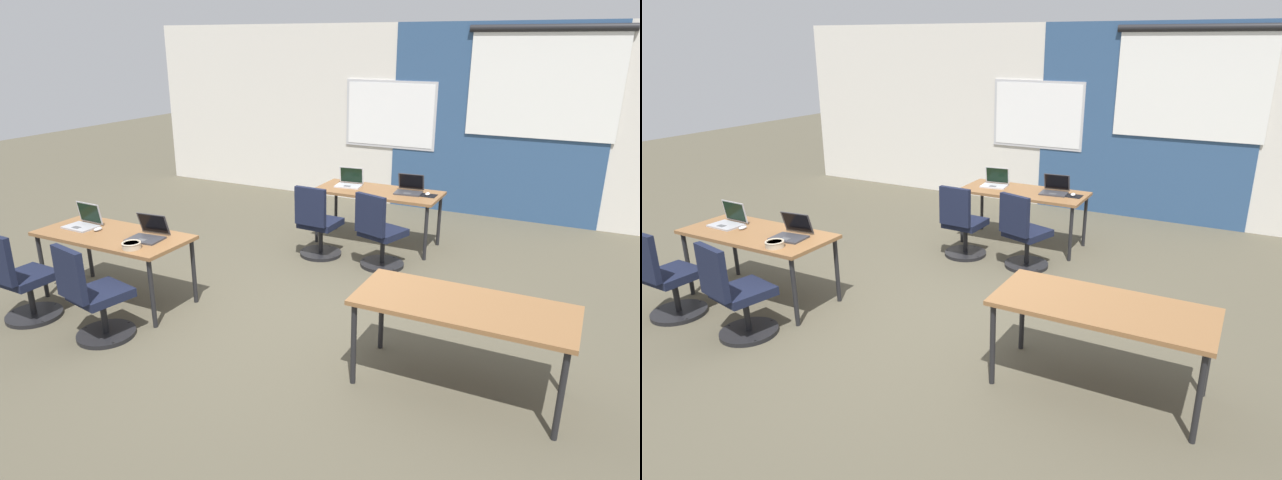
# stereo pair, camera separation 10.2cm
# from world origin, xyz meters

# --- Properties ---
(ground_plane) EXTENTS (24.00, 24.00, 0.00)m
(ground_plane) POSITION_xyz_m (0.00, 0.00, 0.00)
(ground_plane) COLOR #4C4738
(back_wall_assembly) EXTENTS (10.00, 0.27, 2.80)m
(back_wall_assembly) POSITION_xyz_m (0.03, 4.20, 1.41)
(back_wall_assembly) COLOR silver
(back_wall_assembly) RESTS_ON ground
(desk_near_left) EXTENTS (1.60, 0.70, 0.72)m
(desk_near_left) POSITION_xyz_m (-1.75, -0.60, 0.66)
(desk_near_left) COLOR brown
(desk_near_left) RESTS_ON ground
(desk_near_right) EXTENTS (1.60, 0.70, 0.72)m
(desk_near_right) POSITION_xyz_m (1.75, -0.60, 0.66)
(desk_near_right) COLOR brown
(desk_near_right) RESTS_ON ground
(desk_far_center) EXTENTS (1.60, 0.70, 0.72)m
(desk_far_center) POSITION_xyz_m (0.00, 2.20, 0.66)
(desk_far_center) COLOR brown
(desk_far_center) RESTS_ON ground
(laptop_near_left_inner) EXTENTS (0.36, 0.33, 0.23)m
(laptop_near_left_inner) POSITION_xyz_m (-1.33, -0.54, 0.77)
(laptop_near_left_inner) COLOR #333338
(laptop_near_left_inner) RESTS_ON desk_near_left
(chair_near_left_inner) EXTENTS (0.52, 0.57, 0.92)m
(chair_near_left_inner) POSITION_xyz_m (-1.31, -1.30, 0.38)
(chair_near_left_inner) COLOR black
(chair_near_left_inner) RESTS_ON ground
(laptop_near_left_end) EXTENTS (0.34, 0.28, 0.24)m
(laptop_near_left_end) POSITION_xyz_m (-2.19, -0.56, 0.77)
(laptop_near_left_end) COLOR #9E9EA3
(laptop_near_left_end) RESTS_ON desk_near_left
(mouse_near_left_end) EXTENTS (0.06, 0.10, 0.03)m
(mouse_near_left_end) POSITION_xyz_m (-1.96, -0.59, 0.74)
(mouse_near_left_end) COLOR #B2B2B7
(mouse_near_left_end) RESTS_ON desk_near_left
(chair_near_left_end) EXTENTS (0.52, 0.55, 0.92)m
(chair_near_left_end) POSITION_xyz_m (-2.21, -1.35, 0.38)
(chair_near_left_end) COLOR black
(chair_near_left_end) RESTS_ON ground
(laptop_far_right) EXTENTS (0.35, 0.33, 0.23)m
(laptop_far_right) POSITION_xyz_m (0.39, 2.27, 0.77)
(laptop_far_right) COLOR #333338
(laptop_far_right) RESTS_ON desk_far_center
(mousepad_far_right) EXTENTS (0.22, 0.19, 0.00)m
(mousepad_far_right) POSITION_xyz_m (0.64, 2.24, 0.72)
(mousepad_far_right) COLOR black
(mousepad_far_right) RESTS_ON desk_far_center
(mouse_far_right) EXTENTS (0.06, 0.10, 0.03)m
(mouse_far_right) POSITION_xyz_m (0.64, 2.24, 0.74)
(mouse_far_right) COLOR silver
(mouse_far_right) RESTS_ON mousepad_far_right
(chair_far_right) EXTENTS (0.55, 0.60, 0.92)m
(chair_far_right) POSITION_xyz_m (0.32, 1.42, 0.38)
(chair_far_right) COLOR black
(chair_far_right) RESTS_ON ground
(laptop_far_left) EXTENTS (0.36, 0.31, 0.24)m
(laptop_far_left) POSITION_xyz_m (-0.44, 2.26, 0.77)
(laptop_far_left) COLOR #B7B7BC
(laptop_far_left) RESTS_ON desk_far_center
(chair_far_left) EXTENTS (0.52, 0.55, 0.92)m
(chair_far_left) POSITION_xyz_m (-0.48, 1.42, 0.38)
(chair_far_left) COLOR black
(chair_far_left) RESTS_ON ground
(snack_bowl) EXTENTS (0.18, 0.18, 0.06)m
(snack_bowl) POSITION_xyz_m (-1.27, -0.83, 0.76)
(snack_bowl) COLOR tan
(snack_bowl) RESTS_ON desk_near_left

